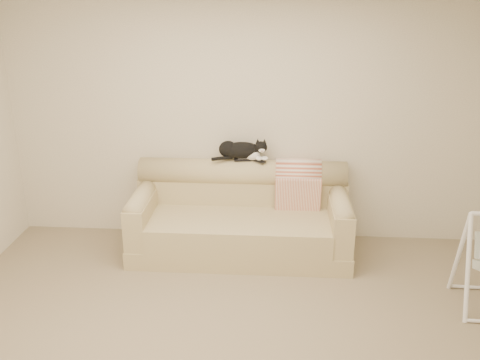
# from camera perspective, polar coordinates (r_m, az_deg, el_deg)

# --- Properties ---
(ground_plane) EXTENTS (5.00, 5.00, 0.00)m
(ground_plane) POSITION_cam_1_polar(r_m,az_deg,el_deg) (4.29, -0.89, -17.36)
(ground_plane) COLOR #7A694E
(ground_plane) RESTS_ON ground
(room_shell) EXTENTS (5.04, 4.04, 2.60)m
(room_shell) POSITION_cam_1_polar(r_m,az_deg,el_deg) (3.57, -1.02, 2.45)
(room_shell) COLOR #C1B59D
(room_shell) RESTS_ON ground
(sofa) EXTENTS (2.20, 0.93, 0.90)m
(sofa) POSITION_cam_1_polar(r_m,az_deg,el_deg) (5.50, 0.07, -4.10)
(sofa) COLOR tan
(sofa) RESTS_ON ground
(remote_a) EXTENTS (0.19, 0.07, 0.03)m
(remote_a) POSITION_cam_1_polar(r_m,az_deg,el_deg) (5.52, 0.30, 2.20)
(remote_a) COLOR black
(remote_a) RESTS_ON sofa
(remote_b) EXTENTS (0.16, 0.15, 0.02)m
(remote_b) POSITION_cam_1_polar(r_m,az_deg,el_deg) (5.50, 1.94, 2.09)
(remote_b) COLOR black
(remote_b) RESTS_ON sofa
(tuxedo_cat) EXTENTS (0.58, 0.25, 0.23)m
(tuxedo_cat) POSITION_cam_1_polar(r_m,az_deg,el_deg) (5.50, 0.16, 3.20)
(tuxedo_cat) COLOR black
(tuxedo_cat) RESTS_ON sofa
(throw_blanket) EXTENTS (0.46, 0.38, 0.58)m
(throw_blanket) POSITION_cam_1_polar(r_m,az_deg,el_deg) (5.57, 6.20, 0.23)
(throw_blanket) COLOR #B85639
(throw_blanket) RESTS_ON sofa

